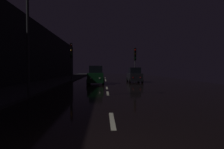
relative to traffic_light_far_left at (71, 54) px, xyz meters
name	(u,v)px	position (x,y,z in m)	size (l,w,h in m)	color
ground	(106,81)	(4.55, 2.18, -3.75)	(26.11, 84.00, 0.02)	black
sidewalk_left	(58,81)	(-2.30, 2.18, -3.66)	(4.40, 84.00, 0.15)	#28282B
building_facade_left	(29,51)	(-4.90, -1.32, 0.24)	(0.80, 63.00, 7.95)	black
lane_centerline	(106,84)	(4.55, -3.13, -3.73)	(0.16, 33.43, 0.01)	beige
traffic_light_far_left	(71,54)	(0.00, 0.00, 0.00)	(0.36, 0.48, 5.12)	#38383A
traffic_light_far_right	(135,57)	(9.11, 4.18, -0.11)	(0.37, 0.48, 4.98)	#38383A
streetlamp_overhead	(36,18)	(0.26, -14.10, 1.01)	(1.70, 0.44, 7.15)	#2D2D30
car_approaching_headlights	(96,76)	(3.37, -3.14, -2.78)	(1.93, 4.17, 2.10)	#0F3819
car_parked_right_far	(134,75)	(8.31, -0.44, -2.86)	(1.76, 3.82, 1.92)	black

